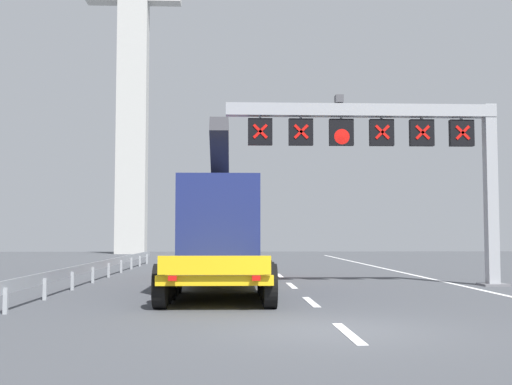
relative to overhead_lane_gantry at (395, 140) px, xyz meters
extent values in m
plane|color=#424449|center=(-3.90, -10.37, -5.20)|extent=(112.00, 112.00, 0.00)
cube|color=silver|center=(-3.72, -10.82, -5.19)|extent=(0.20, 2.60, 0.01)
cube|color=silver|center=(-3.72, -5.27, -5.19)|extent=(0.20, 2.60, 0.01)
cube|color=silver|center=(-3.72, 0.27, -5.19)|extent=(0.20, 2.60, 0.01)
cube|color=silver|center=(-3.72, 5.82, -5.19)|extent=(0.20, 2.60, 0.01)
cube|color=silver|center=(-3.72, 11.37, -5.19)|extent=(0.20, 2.60, 0.01)
cube|color=silver|center=(-3.72, 16.92, -5.19)|extent=(0.20, 2.60, 0.01)
cube|color=silver|center=(-3.72, 22.46, -5.19)|extent=(0.20, 2.60, 0.01)
cube|color=silver|center=(-3.72, 28.01, -5.19)|extent=(0.20, 2.60, 0.01)
cube|color=silver|center=(-3.72, 33.56, -5.19)|extent=(0.20, 2.60, 0.01)
cube|color=silver|center=(2.30, 1.63, -5.19)|extent=(0.20, 63.00, 0.01)
cube|color=#9EA0A5|center=(3.44, 0.00, -1.94)|extent=(0.40, 0.40, 6.51)
cube|color=slate|center=(3.44, 0.00, -5.16)|extent=(0.90, 0.90, 0.08)
cube|color=#9EA0A5|center=(-1.21, 0.00, 1.06)|extent=(9.71, 0.44, 0.44)
cube|color=#4C4C51|center=(-2.01, 0.00, 1.46)|extent=(0.28, 0.40, 0.28)
cube|color=black|center=(2.42, 0.00, 0.26)|extent=(0.86, 0.24, 0.95)
cube|color=#9EA0A5|center=(2.42, 0.00, 0.79)|extent=(0.08, 0.08, 0.16)
cube|color=red|center=(2.42, -0.13, 0.26)|extent=(0.53, 0.02, 0.53)
cube|color=red|center=(2.42, -0.13, 0.26)|extent=(0.53, 0.02, 0.53)
cube|color=black|center=(0.97, 0.00, 0.26)|extent=(0.86, 0.24, 0.95)
cube|color=#9EA0A5|center=(0.97, 0.00, 0.79)|extent=(0.08, 0.08, 0.16)
cube|color=red|center=(0.97, -0.13, 0.26)|extent=(0.53, 0.02, 0.53)
cube|color=red|center=(0.97, -0.13, 0.26)|extent=(0.53, 0.02, 0.53)
cube|color=black|center=(-0.48, 0.00, 0.26)|extent=(0.86, 0.24, 0.95)
cube|color=#9EA0A5|center=(-0.48, 0.00, 0.79)|extent=(0.08, 0.08, 0.16)
cube|color=red|center=(-0.48, -0.13, 0.26)|extent=(0.53, 0.02, 0.53)
cube|color=red|center=(-0.48, -0.13, 0.26)|extent=(0.53, 0.02, 0.53)
cube|color=black|center=(-1.94, 0.00, 0.26)|extent=(0.86, 0.24, 0.95)
cube|color=#9EA0A5|center=(-1.94, 0.00, 0.79)|extent=(0.08, 0.08, 0.16)
cone|color=red|center=(-1.94, -0.13, 0.09)|extent=(0.55, 0.02, 0.55)
cube|color=black|center=(-3.39, 0.00, 0.26)|extent=(0.86, 0.24, 0.95)
cube|color=#9EA0A5|center=(-3.39, 0.00, 0.79)|extent=(0.08, 0.08, 0.16)
cube|color=red|center=(-3.39, -0.13, 0.26)|extent=(0.53, 0.02, 0.53)
cube|color=red|center=(-3.39, -0.13, 0.26)|extent=(0.53, 0.02, 0.53)
cube|color=black|center=(-4.84, 0.00, 0.26)|extent=(0.86, 0.24, 0.95)
cube|color=#9EA0A5|center=(-4.84, 0.00, 0.79)|extent=(0.08, 0.08, 0.16)
cube|color=red|center=(-4.84, -0.13, 0.26)|extent=(0.53, 0.02, 0.53)
cube|color=red|center=(-4.84, -0.13, 0.26)|extent=(0.53, 0.02, 0.53)
cube|color=yellow|center=(-6.22, -2.22, -4.47)|extent=(2.88, 10.42, 0.24)
cube|color=yellow|center=(-6.26, -7.50, -4.10)|extent=(2.66, 0.10, 0.44)
cylinder|color=black|center=(-7.61, -6.71, -4.65)|extent=(0.33, 1.10, 1.10)
cylinder|color=black|center=(-4.91, -6.73, -4.65)|extent=(0.33, 1.10, 1.10)
cylinder|color=black|center=(-7.60, -5.66, -4.65)|extent=(0.33, 1.10, 1.10)
cylinder|color=black|center=(-4.90, -5.68, -4.65)|extent=(0.33, 1.10, 1.10)
cylinder|color=black|center=(-7.59, -4.61, -4.65)|extent=(0.33, 1.10, 1.10)
cylinder|color=black|center=(-4.89, -4.63, -4.65)|extent=(0.33, 1.10, 1.10)
cylinder|color=black|center=(-7.58, -3.56, -4.65)|extent=(0.33, 1.10, 1.10)
cylinder|color=black|center=(-4.88, -3.58, -4.65)|extent=(0.33, 1.10, 1.10)
cylinder|color=black|center=(-7.58, -2.51, -4.65)|extent=(0.33, 1.10, 1.10)
cylinder|color=black|center=(-4.88, -2.53, -4.65)|extent=(0.33, 1.10, 1.10)
cube|color=red|center=(-6.17, 4.88, -3.10)|extent=(2.60, 3.22, 3.10)
cube|color=black|center=(-6.17, 4.88, -2.40)|extent=(2.63, 3.24, 0.60)
cylinder|color=black|center=(-7.45, 5.77, -4.65)|extent=(0.35, 1.10, 1.10)
cylinder|color=black|center=(-4.88, 5.75, -4.65)|extent=(0.35, 1.10, 1.10)
cylinder|color=black|center=(-7.47, 3.77, -4.65)|extent=(0.35, 1.10, 1.10)
cylinder|color=black|center=(-4.89, 3.75, -4.65)|extent=(0.35, 1.10, 1.10)
cube|color=navy|center=(-6.22, -1.82, -3.00)|extent=(2.42, 5.74, 2.70)
cube|color=#2D2D33|center=(-6.23, -2.68, -1.05)|extent=(0.58, 2.95, 2.29)
cube|color=red|center=(-7.24, -7.53, -4.40)|extent=(0.20, 0.06, 0.12)
cube|color=red|center=(-5.28, -7.54, -4.40)|extent=(0.20, 0.06, 0.12)
cube|color=#999EA3|center=(-11.09, 3.38, -4.60)|extent=(0.04, 31.49, 0.32)
cube|color=#999EA3|center=(-11.03, -7.64, -4.90)|extent=(0.10, 0.10, 0.60)
cube|color=#999EA3|center=(-11.03, -4.50, -4.90)|extent=(0.10, 0.10, 0.60)
cube|color=#999EA3|center=(-11.03, -1.35, -4.90)|extent=(0.10, 0.10, 0.60)
cube|color=#999EA3|center=(-11.03, 1.80, -4.90)|extent=(0.10, 0.10, 0.60)
cube|color=#999EA3|center=(-11.03, 4.95, -4.90)|extent=(0.10, 0.10, 0.60)
cube|color=#999EA3|center=(-11.03, 8.10, -4.90)|extent=(0.10, 0.10, 0.60)
cube|color=#999EA3|center=(-11.03, 11.25, -4.90)|extent=(0.10, 0.10, 0.60)
cube|color=#999EA3|center=(-11.03, 14.40, -4.90)|extent=(0.10, 0.10, 0.60)
cube|color=#999EA3|center=(-11.03, 17.55, -4.90)|extent=(0.10, 0.10, 0.60)
cube|color=#B7B7B2|center=(-15.23, 38.49, 14.74)|extent=(2.80, 2.00, 39.87)
camera|label=1|loc=(-5.90, -22.77, -3.37)|focal=45.40mm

